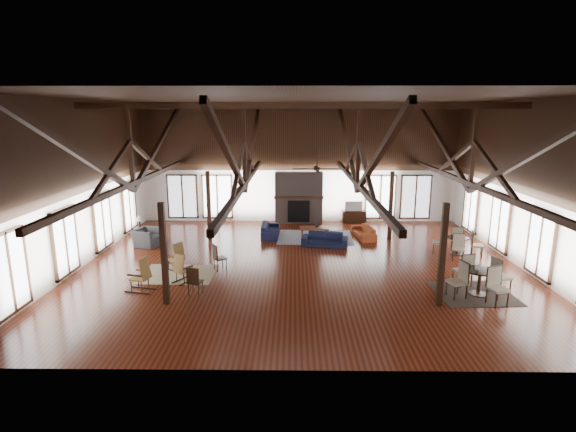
{
  "coord_description": "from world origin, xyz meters",
  "views": [
    {
      "loc": [
        -0.27,
        -15.81,
        5.49
      ],
      "look_at": [
        -0.48,
        1.0,
        1.63
      ],
      "focal_mm": 28.0,
      "sensor_mm": 36.0,
      "label": 1
    }
  ],
  "objects_px": {
    "sofa_navy_left": "(270,230)",
    "sofa_navy_front": "(325,240)",
    "cafe_table_near": "(480,278)",
    "cafe_table_far": "(458,243)",
    "sofa_orange": "(364,232)",
    "tv_console": "(354,216)",
    "coffee_table": "(314,229)",
    "armchair": "(148,237)"
  },
  "relations": [
    {
      "from": "sofa_navy_front",
      "to": "tv_console",
      "type": "bearing_deg",
      "value": 78.09
    },
    {
      "from": "sofa_orange",
      "to": "cafe_table_near",
      "type": "xyz_separation_m",
      "value": [
        2.56,
        -6.53,
        0.3
      ]
    },
    {
      "from": "coffee_table",
      "to": "sofa_navy_left",
      "type": "bearing_deg",
      "value": 168.63
    },
    {
      "from": "coffee_table",
      "to": "cafe_table_near",
      "type": "height_order",
      "value": "cafe_table_near"
    },
    {
      "from": "armchair",
      "to": "coffee_table",
      "type": "bearing_deg",
      "value": -62.53
    },
    {
      "from": "sofa_navy_left",
      "to": "cafe_table_far",
      "type": "height_order",
      "value": "cafe_table_far"
    },
    {
      "from": "sofa_navy_left",
      "to": "tv_console",
      "type": "height_order",
      "value": "tv_console"
    },
    {
      "from": "sofa_navy_front",
      "to": "sofa_navy_left",
      "type": "height_order",
      "value": "sofa_navy_left"
    },
    {
      "from": "sofa_navy_front",
      "to": "cafe_table_near",
      "type": "xyz_separation_m",
      "value": [
        4.41,
        -5.19,
        0.28
      ]
    },
    {
      "from": "cafe_table_near",
      "to": "armchair",
      "type": "bearing_deg",
      "value": 156.67
    },
    {
      "from": "coffee_table",
      "to": "cafe_table_far",
      "type": "height_order",
      "value": "cafe_table_far"
    },
    {
      "from": "cafe_table_far",
      "to": "sofa_orange",
      "type": "bearing_deg",
      "value": 143.26
    },
    {
      "from": "coffee_table",
      "to": "tv_console",
      "type": "distance_m",
      "value": 3.76
    },
    {
      "from": "sofa_navy_front",
      "to": "sofa_orange",
      "type": "relative_size",
      "value": 1.07
    },
    {
      "from": "coffee_table",
      "to": "cafe_table_far",
      "type": "bearing_deg",
      "value": -24.38
    },
    {
      "from": "tv_console",
      "to": "sofa_navy_left",
      "type": "bearing_deg",
      "value": -147.21
    },
    {
      "from": "sofa_navy_front",
      "to": "tv_console",
      "type": "xyz_separation_m",
      "value": [
        1.8,
        4.27,
        0.02
      ]
    },
    {
      "from": "sofa_navy_left",
      "to": "armchair",
      "type": "relative_size",
      "value": 1.72
    },
    {
      "from": "sofa_navy_front",
      "to": "coffee_table",
      "type": "relative_size",
      "value": 1.47
    },
    {
      "from": "cafe_table_near",
      "to": "cafe_table_far",
      "type": "bearing_deg",
      "value": 79.25
    },
    {
      "from": "cafe_table_far",
      "to": "coffee_table",
      "type": "bearing_deg",
      "value": 157.03
    },
    {
      "from": "tv_console",
      "to": "coffee_table",
      "type": "bearing_deg",
      "value": -125.66
    },
    {
      "from": "sofa_orange",
      "to": "tv_console",
      "type": "bearing_deg",
      "value": 173.2
    },
    {
      "from": "armchair",
      "to": "cafe_table_far",
      "type": "bearing_deg",
      "value": -77.59
    },
    {
      "from": "armchair",
      "to": "tv_console",
      "type": "height_order",
      "value": "armchair"
    },
    {
      "from": "sofa_navy_left",
      "to": "cafe_table_near",
      "type": "relative_size",
      "value": 0.89
    },
    {
      "from": "sofa_navy_front",
      "to": "tv_console",
      "type": "relative_size",
      "value": 1.59
    },
    {
      "from": "sofa_orange",
      "to": "cafe_table_far",
      "type": "xyz_separation_m",
      "value": [
        3.32,
        -2.48,
        0.24
      ]
    },
    {
      "from": "sofa_navy_left",
      "to": "cafe_table_near",
      "type": "height_order",
      "value": "cafe_table_near"
    },
    {
      "from": "sofa_navy_left",
      "to": "sofa_orange",
      "type": "height_order",
      "value": "sofa_navy_left"
    },
    {
      "from": "sofa_navy_front",
      "to": "cafe_table_near",
      "type": "distance_m",
      "value": 6.82
    },
    {
      "from": "armchair",
      "to": "cafe_table_near",
      "type": "distance_m",
      "value": 12.97
    },
    {
      "from": "sofa_navy_left",
      "to": "cafe_table_far",
      "type": "relative_size",
      "value": 0.99
    },
    {
      "from": "sofa_orange",
      "to": "cafe_table_near",
      "type": "bearing_deg",
      "value": 13.44
    },
    {
      "from": "sofa_navy_left",
      "to": "armchair",
      "type": "bearing_deg",
      "value": 107.41
    },
    {
      "from": "sofa_navy_left",
      "to": "sofa_navy_front",
      "type": "bearing_deg",
      "value": -123.54
    },
    {
      "from": "cafe_table_far",
      "to": "tv_console",
      "type": "distance_m",
      "value": 6.39
    },
    {
      "from": "sofa_navy_left",
      "to": "sofa_orange",
      "type": "bearing_deg",
      "value": -93.37
    },
    {
      "from": "cafe_table_near",
      "to": "cafe_table_far",
      "type": "relative_size",
      "value": 1.12
    },
    {
      "from": "tv_console",
      "to": "armchair",
      "type": "bearing_deg",
      "value": -155.05
    },
    {
      "from": "cafe_table_near",
      "to": "tv_console",
      "type": "relative_size",
      "value": 1.81
    },
    {
      "from": "sofa_orange",
      "to": "coffee_table",
      "type": "xyz_separation_m",
      "value": [
        -2.25,
        -0.12,
        0.17
      ]
    }
  ]
}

